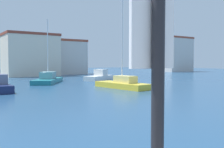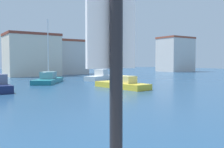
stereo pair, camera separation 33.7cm
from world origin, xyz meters
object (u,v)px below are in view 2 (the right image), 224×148
(sailboat_yellow_behind_lamppost, at_px, (122,83))
(motorboat_white_mid_harbor, at_px, (100,76))
(motorboat_navy_far_left, at_px, (1,85))
(sailboat_teal_distant_north, at_px, (48,79))

(sailboat_yellow_behind_lamppost, distance_m, motorboat_white_mid_harbor, 12.45)
(motorboat_navy_far_left, distance_m, sailboat_yellow_behind_lamppost, 12.22)
(sailboat_teal_distant_north, bearing_deg, motorboat_white_mid_harbor, 4.74)
(motorboat_navy_far_left, bearing_deg, sailboat_teal_distant_north, 44.70)
(sailboat_teal_distant_north, relative_size, motorboat_white_mid_harbor, 1.38)
(motorboat_navy_far_left, relative_size, sailboat_yellow_behind_lamppost, 0.40)
(sailboat_teal_distant_north, bearing_deg, sailboat_yellow_behind_lamppost, -68.40)
(sailboat_teal_distant_north, relative_size, motorboat_navy_far_left, 1.85)
(sailboat_teal_distant_north, relative_size, sailboat_yellow_behind_lamppost, 0.73)
(motorboat_navy_far_left, height_order, motorboat_white_mid_harbor, motorboat_white_mid_harbor)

